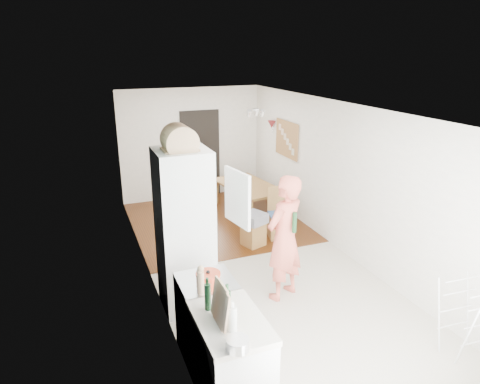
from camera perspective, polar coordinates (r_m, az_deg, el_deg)
room_shell at (r=6.56m, az=1.61°, el=0.38°), size 3.20×7.00×2.50m
floor at (r=7.05m, az=1.52°, el=-9.31°), size 3.20×7.00×0.01m
wood_floor_overlay at (r=8.62m, az=-3.29°, el=-3.89°), size 3.20×3.30×0.01m
sage_wall_panel at (r=4.09m, az=-7.89°, el=-2.38°), size 0.02×3.00×1.30m
tile_splashback at (r=3.94m, az=-5.36°, el=-14.65°), size 0.02×1.90×0.50m
doorway_recess at (r=9.86m, az=-5.28°, el=5.03°), size 0.90×0.04×2.00m
base_cabinet at (r=4.44m, az=-1.26°, el=-21.75°), size 0.60×0.90×0.86m
worktop at (r=4.16m, az=-1.30°, el=-16.91°), size 0.62×0.92×0.06m
range_cooker at (r=5.00m, az=-4.37°, el=-16.41°), size 0.60×0.60×0.88m
cooker_top at (r=4.75m, az=-4.51°, el=-11.87°), size 0.60×0.60×0.04m
fridge_housing at (r=5.56m, az=-7.38°, el=-5.20°), size 0.66×0.66×2.15m
fridge_door at (r=5.28m, az=-0.36°, el=-0.77°), size 0.14×0.56×0.70m
fridge_interior at (r=5.46m, az=-4.44°, el=-0.18°), size 0.02×0.52×0.66m
pinboard at (r=8.81m, az=6.30°, el=7.03°), size 0.03×0.90×0.70m
pinboard_frame at (r=8.80m, az=6.21°, el=7.02°), size 0.00×0.94×0.74m
wall_sconce at (r=9.32m, az=4.26°, el=8.99°), size 0.18×0.18×0.16m
person at (r=5.75m, az=5.98°, el=-4.69°), size 0.90×0.77×2.08m
dining_table at (r=9.10m, az=1.30°, el=-1.01°), size 0.96×1.50×0.49m
dining_chair at (r=7.76m, az=5.35°, el=-2.90°), size 0.48×0.48×0.93m
stool at (r=7.52m, az=1.77°, el=-5.61°), size 0.42×0.42×0.44m
grey_drape at (r=7.38m, az=1.83°, el=-3.52°), size 0.50×0.50×0.17m
drying_rack at (r=5.56m, az=28.09°, el=-14.81°), size 0.48×0.44×0.89m
bread_bin at (r=5.16m, az=-8.09°, el=6.75°), size 0.43×0.41×0.22m
red_casserole at (r=4.60m, az=-4.25°, el=-11.58°), size 0.28×0.28×0.15m
steel_pan at (r=3.77m, az=-0.30°, el=-19.63°), size 0.21×0.21×0.10m
held_bottle at (r=5.62m, az=7.26°, el=-4.04°), size 0.06×0.06×0.28m
bottle_a at (r=4.05m, az=-1.72°, el=-14.90°), size 0.08×0.08×0.29m
bottle_b at (r=4.20m, az=-4.33°, el=-13.77°), size 0.07×0.07×0.27m
bottle_c at (r=3.94m, az=-1.11°, el=-16.52°), size 0.11×0.11×0.24m
pepper_mill_front at (r=4.47m, az=-5.37°, el=-12.09°), size 0.06×0.06×0.22m
pepper_mill_back at (r=4.46m, az=-5.22°, el=-11.93°), size 0.07×0.07×0.24m
chopping_boards at (r=3.97m, az=-2.62°, el=-14.78°), size 0.05×0.30×0.40m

